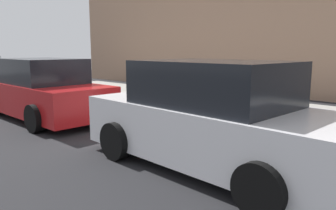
% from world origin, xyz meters
% --- Properties ---
extents(ground_plane, '(40.00, 40.00, 0.00)m').
position_xyz_m(ground_plane, '(0.00, 0.00, 0.00)').
color(ground_plane, black).
extents(sidewalk_curb, '(18.00, 5.00, 0.14)m').
position_xyz_m(sidewalk_curb, '(0.00, -2.50, 0.07)').
color(sidewalk_curb, '#9E9B93').
rests_on(sidewalk_curb, ground_plane).
extents(suitcase_olive_0, '(0.50, 0.25, 0.94)m').
position_xyz_m(suitcase_olive_0, '(-3.54, -0.57, 0.49)').
color(suitcase_olive_0, '#59601E').
rests_on(suitcase_olive_0, sidewalk_curb).
extents(suitcase_navy_1, '(0.44, 0.21, 0.99)m').
position_xyz_m(suitcase_navy_1, '(-3.02, -0.56, 0.52)').
color(suitcase_navy_1, navy).
rests_on(suitcase_navy_1, sidewalk_curb).
extents(suitcase_red_2, '(0.41, 0.23, 0.95)m').
position_xyz_m(suitcase_red_2, '(-2.55, -0.57, 0.48)').
color(suitcase_red_2, red).
rests_on(suitcase_red_2, sidewalk_curb).
extents(suitcase_silver_3, '(0.38, 0.23, 0.84)m').
position_xyz_m(suitcase_silver_3, '(-2.11, -0.60, 0.40)').
color(suitcase_silver_3, '#9EA0A8').
rests_on(suitcase_silver_3, sidewalk_curb).
extents(suitcase_black_4, '(0.44, 0.26, 0.84)m').
position_xyz_m(suitcase_black_4, '(-1.65, -0.59, 0.41)').
color(suitcase_black_4, black).
rests_on(suitcase_black_4, sidewalk_curb).
extents(suitcase_teal_5, '(0.46, 0.27, 0.72)m').
position_xyz_m(suitcase_teal_5, '(-1.15, -0.64, 0.47)').
color(suitcase_teal_5, '#0F606B').
rests_on(suitcase_teal_5, sidewalk_curb).
extents(suitcase_maroon_6, '(0.42, 0.27, 1.02)m').
position_xyz_m(suitcase_maroon_6, '(-0.67, -0.58, 0.51)').
color(suitcase_maroon_6, maroon).
rests_on(suitcase_maroon_6, sidewalk_curb).
extents(fire_hydrant, '(0.39, 0.21, 0.81)m').
position_xyz_m(fire_hydrant, '(0.25, -0.63, 0.56)').
color(fire_hydrant, red).
rests_on(fire_hydrant, sidewalk_curb).
extents(bollard_post, '(0.12, 0.12, 0.68)m').
position_xyz_m(bollard_post, '(0.75, -0.48, 0.48)').
color(bollard_post, '#333338').
rests_on(bollard_post, sidewalk_curb).
extents(parked_car_white_0, '(4.45, 2.16, 1.67)m').
position_xyz_m(parked_car_white_0, '(-3.37, 1.51, 0.78)').
color(parked_car_white_0, silver).
rests_on(parked_car_white_0, ground_plane).
extents(parked_car_red_1, '(4.68, 2.03, 1.60)m').
position_xyz_m(parked_car_red_1, '(2.24, 1.51, 0.75)').
color(parked_car_red_1, '#AD1619').
rests_on(parked_car_red_1, ground_plane).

